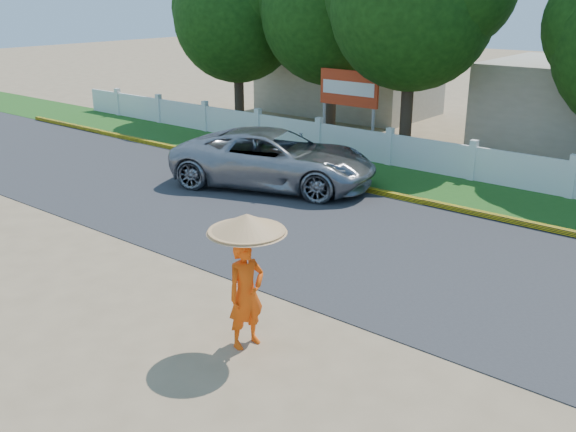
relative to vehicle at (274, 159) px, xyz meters
name	(u,v)px	position (x,y,z in m)	size (l,w,h in m)	color
ground	(221,308)	(4.45, -6.83, -0.86)	(120.00, 120.00, 0.00)	#9E8460
road	(353,240)	(4.45, -2.33, -0.85)	(60.00, 7.00, 0.02)	#38383A
grass_verge	(450,190)	(4.45, 2.92, -0.84)	(60.00, 3.50, 0.03)	#2D601E
curb	(424,202)	(4.45, 1.22, -0.78)	(40.00, 0.18, 0.16)	yellow
fence	(472,164)	(4.45, 4.37, -0.31)	(40.00, 0.10, 1.10)	silver
building_far	(348,83)	(-5.55, 12.17, 0.54)	(8.00, 5.00, 2.80)	#B7AD99
vehicle	(274,159)	(0.00, 0.00, 0.00)	(2.85, 6.18, 1.72)	#929399
monk_with_parasol	(246,261)	(5.75, -7.50, 0.67)	(1.29, 1.29, 2.35)	#F5500C
billboard	(349,92)	(-1.01, 5.46, 1.28)	(2.50, 0.13, 2.95)	gray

